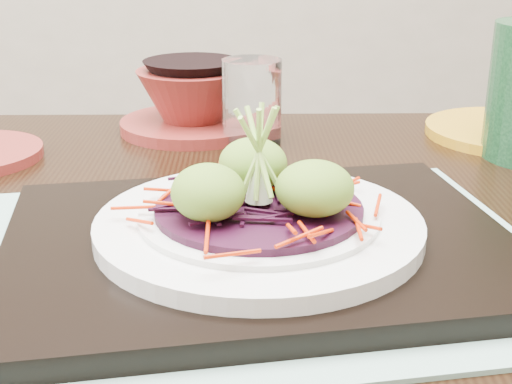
{
  "coord_description": "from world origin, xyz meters",
  "views": [
    {
      "loc": [
        -0.02,
        -0.67,
        0.94
      ],
      "look_at": [
        0.03,
        -0.16,
        0.74
      ],
      "focal_mm": 50.0,
      "sensor_mm": 36.0,
      "label": 1
    }
  ],
  "objects": [
    {
      "name": "dining_table",
      "position": [
        0.02,
        -0.1,
        0.6
      ],
      "size": [
        1.17,
        0.84,
        0.69
      ],
      "rotation": [
        0.0,
        0.0,
        -0.09
      ],
      "color": "black",
      "rests_on": "ground"
    },
    {
      "name": "terracotta_bowl_set",
      "position": [
        -0.01,
        0.19,
        0.73
      ],
      "size": [
        0.24,
        0.24,
        0.08
      ],
      "rotation": [
        0.0,
        0.0,
        -0.5
      ],
      "color": "maroon",
      "rests_on": "dining_table"
    },
    {
      "name": "yellow_plate",
      "position": [
        0.37,
        0.12,
        0.7
      ],
      "size": [
        0.26,
        0.26,
        0.01
      ],
      "primitive_type": "cylinder",
      "rotation": [
        0.0,
        0.0,
        -0.35
      ],
      "color": "#AF7913",
      "rests_on": "dining_table"
    },
    {
      "name": "carrot_julienne",
      "position": [
        0.03,
        -0.18,
        0.74
      ],
      "size": [
        0.19,
        0.19,
        0.01
      ],
      "primitive_type": null,
      "color": "red",
      "rests_on": "cabbage_bed"
    },
    {
      "name": "cabbage_bed",
      "position": [
        0.03,
        -0.18,
        0.74
      ],
      "size": [
        0.16,
        0.16,
        0.01
      ],
      "primitive_type": "cylinder",
      "color": "black",
      "rests_on": "white_plate"
    },
    {
      "name": "water_glass",
      "position": [
        0.06,
        0.13,
        0.74
      ],
      "size": [
        0.08,
        0.08,
        0.1
      ],
      "primitive_type": "cylinder",
      "rotation": [
        0.0,
        0.0,
        0.2
      ],
      "color": "white",
      "rests_on": "dining_table"
    },
    {
      "name": "white_plate",
      "position": [
        0.03,
        -0.18,
        0.72
      ],
      "size": [
        0.25,
        0.25,
        0.02
      ],
      "color": "silver",
      "rests_on": "serving_tray"
    },
    {
      "name": "guacamole_scoops",
      "position": [
        0.03,
        -0.18,
        0.76
      ],
      "size": [
        0.14,
        0.12,
        0.04
      ],
      "color": "olive",
      "rests_on": "cabbage_bed"
    },
    {
      "name": "placemat",
      "position": [
        0.03,
        -0.18,
        0.7
      ],
      "size": [
        0.46,
        0.37,
        0.0
      ],
      "primitive_type": "cube",
      "rotation": [
        0.0,
        0.0,
        0.07
      ],
      "color": "#84ABA0",
      "rests_on": "dining_table"
    },
    {
      "name": "serving_tray",
      "position": [
        0.03,
        -0.18,
        0.71
      ],
      "size": [
        0.4,
        0.31,
        0.02
      ],
      "primitive_type": "cube",
      "rotation": [
        0.0,
        0.0,
        0.07
      ],
      "color": "black",
      "rests_on": "placemat"
    },
    {
      "name": "scallion_garnish",
      "position": [
        0.03,
        -0.18,
        0.78
      ],
      "size": [
        0.06,
        0.06,
        0.09
      ],
      "primitive_type": null,
      "color": "#99C950",
      "rests_on": "cabbage_bed"
    }
  ]
}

